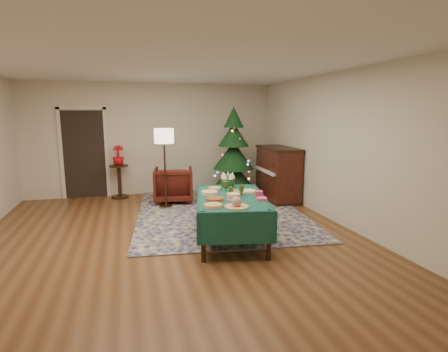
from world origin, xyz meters
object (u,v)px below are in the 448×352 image
object	(u,v)px
buffet_table	(231,205)
armchair	(174,183)
potted_plant	(118,160)
christmas_tree	(233,157)
side_table	(120,182)
piano	(278,174)
floor_lamp	(164,141)
gift_box	(259,194)

from	to	relation	value
buffet_table	armchair	world-z (taller)	armchair
armchair	potted_plant	world-z (taller)	potted_plant
potted_plant	christmas_tree	xyz separation A→B (m)	(2.60, -0.70, 0.05)
armchair	side_table	xyz separation A→B (m)	(-1.18, 0.72, -0.05)
buffet_table	christmas_tree	world-z (taller)	christmas_tree
christmas_tree	piano	xyz separation A→B (m)	(0.93, -0.46, -0.36)
floor_lamp	christmas_tree	world-z (taller)	christmas_tree
floor_lamp	piano	bearing A→B (deg)	0.16
gift_box	potted_plant	world-z (taller)	potted_plant
gift_box	christmas_tree	size ratio (longest dim) A/B	0.05
side_table	gift_box	bearing A→B (deg)	-59.14
buffet_table	side_table	world-z (taller)	side_table
armchair	potted_plant	size ratio (longest dim) A/B	1.85
armchair	christmas_tree	xyz separation A→B (m)	(1.42, 0.02, 0.53)
gift_box	armchair	xyz separation A→B (m)	(-0.94, 2.83, -0.32)
side_table	piano	distance (m)	3.71
side_table	christmas_tree	distance (m)	2.75
buffet_table	side_table	distance (m)	3.81
buffet_table	armchair	size ratio (longest dim) A/B	2.31
armchair	piano	bearing A→B (deg)	178.44
gift_box	floor_lamp	size ratio (longest dim) A/B	0.07
side_table	potted_plant	xyz separation A→B (m)	(-0.00, 0.00, 0.53)
christmas_tree	floor_lamp	bearing A→B (deg)	-164.30
side_table	piano	xyz separation A→B (m)	(3.52, -1.16, 0.22)
piano	floor_lamp	bearing A→B (deg)	-179.84
piano	armchair	bearing A→B (deg)	169.51
christmas_tree	piano	world-z (taller)	christmas_tree
gift_box	potted_plant	size ratio (longest dim) A/B	0.24
floor_lamp	christmas_tree	size ratio (longest dim) A/B	0.78
armchair	floor_lamp	bearing A→B (deg)	71.58
buffet_table	armchair	distance (m)	2.73
floor_lamp	side_table	size ratio (longest dim) A/B	2.14
potted_plant	christmas_tree	bearing A→B (deg)	-15.11
gift_box	armchair	size ratio (longest dim) A/B	0.13
gift_box	side_table	distance (m)	4.15
christmas_tree	armchair	bearing A→B (deg)	-179.15
floor_lamp	piano	xyz separation A→B (m)	(2.57, 0.01, -0.82)
side_table	potted_plant	size ratio (longest dim) A/B	1.68
buffet_table	side_table	xyz separation A→B (m)	(-1.72, 3.40, -0.19)
side_table	potted_plant	world-z (taller)	potted_plant
gift_box	potted_plant	xyz separation A→B (m)	(-2.12, 3.55, 0.16)
buffet_table	floor_lamp	distance (m)	2.51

